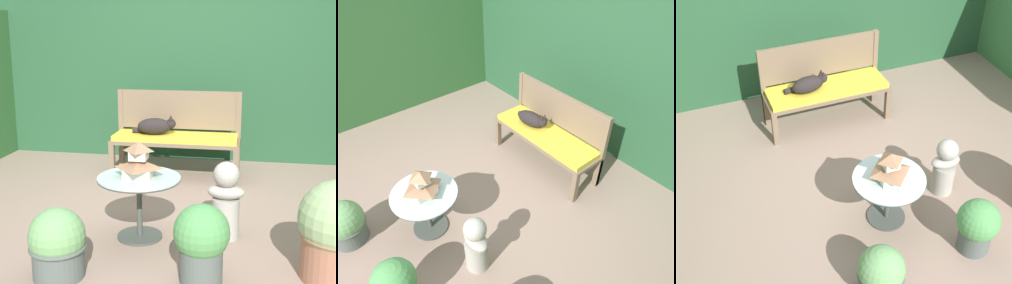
# 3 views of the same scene
# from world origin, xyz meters

# --- Properties ---
(ground) EXTENTS (30.00, 30.00, 0.00)m
(ground) POSITION_xyz_m (0.00, 0.00, 0.00)
(ground) COLOR gray
(garden_bench) EXTENTS (1.42, 0.46, 0.49)m
(garden_bench) POSITION_xyz_m (-0.14, 1.09, 0.42)
(garden_bench) COLOR brown
(garden_bench) RESTS_ON ground
(bench_backrest) EXTENTS (1.42, 0.06, 0.95)m
(bench_backrest) POSITION_xyz_m (-0.14, 1.30, 0.68)
(bench_backrest) COLOR brown
(bench_backrest) RESTS_ON ground
(cat) EXTENTS (0.50, 0.24, 0.22)m
(cat) POSITION_xyz_m (-0.36, 1.06, 0.58)
(cat) COLOR black
(cat) RESTS_ON garden_bench
(patio_table) EXTENTS (0.65, 0.65, 0.50)m
(patio_table) POSITION_xyz_m (-0.15, -0.55, 0.40)
(patio_table) COLOR #424742
(patio_table) RESTS_ON ground
(pagoda_birdhouse) EXTENTS (0.29, 0.29, 0.28)m
(pagoda_birdhouse) POSITION_xyz_m (-0.15, -0.55, 0.62)
(pagoda_birdhouse) COLOR silver
(pagoda_birdhouse) RESTS_ON patio_table
(garden_bust) EXTENTS (0.30, 0.22, 0.62)m
(garden_bust) POSITION_xyz_m (0.52, -0.42, 0.31)
(garden_bust) COLOR #A39E93
(garden_bust) RESTS_ON ground
(potted_plant_patio_mid) EXTENTS (0.37, 0.37, 0.53)m
(potted_plant_patio_mid) POSITION_xyz_m (0.41, -1.14, 0.28)
(potted_plant_patio_mid) COLOR #4C5651
(potted_plant_patio_mid) RESTS_ON ground
(potted_plant_table_near) EXTENTS (0.38, 0.38, 0.48)m
(potted_plant_table_near) POSITION_xyz_m (-0.54, -1.24, 0.23)
(potted_plant_table_near) COLOR #4C5651
(potted_plant_table_near) RESTS_ON ground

